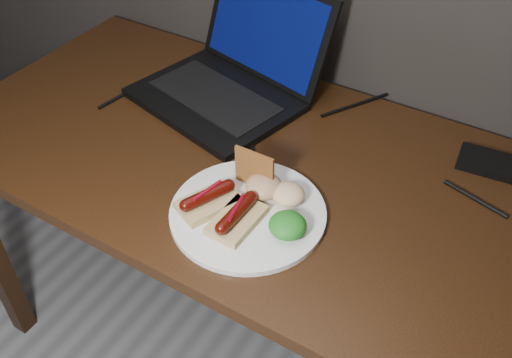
{
  "coord_description": "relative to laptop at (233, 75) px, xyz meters",
  "views": [
    {
      "loc": [
        0.5,
        0.58,
        1.53
      ],
      "look_at": [
        0.09,
        1.26,
        0.82
      ],
      "focal_mm": 40.0,
      "sensor_mm": 36.0,
      "label": 1
    }
  ],
  "objects": [
    {
      "name": "bread_sausage_center",
      "position": [
        0.25,
        -0.38,
        -0.02
      ],
      "size": [
        0.07,
        0.12,
        0.04
      ],
      "color": "#CFBB79",
      "rests_on": "plate"
    },
    {
      "name": "plate",
      "position": [
        0.25,
        -0.34,
        -0.05
      ],
      "size": [
        0.32,
        0.32,
        0.01
      ],
      "primitive_type": "cylinder",
      "rotation": [
        0.0,
        0.0,
        -0.06
      ],
      "color": "silver",
      "rests_on": "desk"
    },
    {
      "name": "hard_drive",
      "position": [
        0.61,
        0.04,
        -0.04
      ],
      "size": [
        0.13,
        0.09,
        0.02
      ],
      "primitive_type": "cube",
      "rotation": [
        0.0,
        0.0,
        0.1
      ],
      "color": "black",
      "rests_on": "desk"
    },
    {
      "name": "salsa_mound",
      "position": [
        0.26,
        -0.28,
        -0.02
      ],
      "size": [
        0.07,
        0.07,
        0.04
      ],
      "primitive_type": "ellipsoid",
      "color": "#99280F",
      "rests_on": "plate"
    },
    {
      "name": "bread_sausage_left",
      "position": [
        0.18,
        -0.37,
        -0.02
      ],
      "size": [
        0.11,
        0.13,
        0.04
      ],
      "color": "#CFBB79",
      "rests_on": "plate"
    },
    {
      "name": "laptop",
      "position": [
        0.0,
        0.0,
        0.0
      ],
      "size": [
        0.45,
        0.44,
        0.25
      ],
      "color": "black",
      "rests_on": "desk"
    },
    {
      "name": "crispbread",
      "position": [
        0.23,
        -0.27,
        0.0
      ],
      "size": [
        0.08,
        0.01,
        0.08
      ],
      "primitive_type": "cube",
      "color": "#9D602B",
      "rests_on": "plate"
    },
    {
      "name": "salad_greens",
      "position": [
        0.35,
        -0.35,
        -0.02
      ],
      "size": [
        0.07,
        0.07,
        0.04
      ],
      "primitive_type": "ellipsoid",
      "color": "#115614",
      "rests_on": "plate"
    },
    {
      "name": "desk",
      "position": [
        0.17,
        -0.19,
        -0.14
      ],
      "size": [
        1.4,
        0.7,
        0.75
      ],
      "color": "#351C0D",
      "rests_on": "ground"
    },
    {
      "name": "coleslaw_mound",
      "position": [
        0.31,
        -0.28,
        -0.02
      ],
      "size": [
        0.06,
        0.06,
        0.04
      ],
      "primitive_type": "ellipsoid",
      "color": "beige",
      "rests_on": "plate"
    },
    {
      "name": "desk_cables",
      "position": [
        0.17,
        -0.04,
        -0.05
      ],
      "size": [
        0.92,
        0.44,
        0.01
      ],
      "color": "black",
      "rests_on": "desk"
    }
  ]
}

